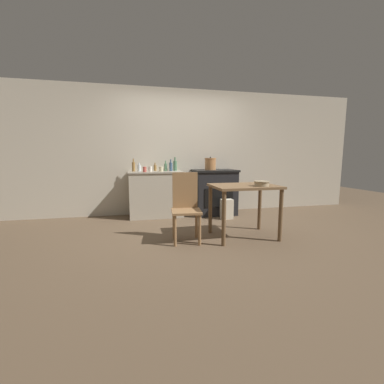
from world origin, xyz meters
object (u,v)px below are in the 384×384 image
object	(u,v)px
bottle_far_left	(139,168)
cup_far_right	(145,169)
chair	(186,205)
cup_mid_right	(150,169)
bottle_center	(134,166)
stove	(214,192)
flour_sack	(227,209)
bottle_center_right	(175,166)
stock_pot	(210,164)
bottle_center_left	(171,167)
bottle_mid_left	(155,168)
cup_right	(161,169)
work_table	(244,194)
mixing_bowl_large	(262,183)
bottle_left	(166,167)

from	to	relation	value
bottle_far_left	cup_far_right	distance (m)	0.26
chair	cup_mid_right	bearing A→B (deg)	110.27
bottle_center	bottle_far_left	bearing A→B (deg)	9.73
stove	flour_sack	xyz separation A→B (m)	(0.10, -0.47, -0.27)
stove	bottle_center_right	distance (m)	0.97
cup_mid_right	cup_far_right	distance (m)	0.16
cup_mid_right	stove	bearing A→B (deg)	-0.63
bottle_far_left	cup_mid_right	world-z (taller)	bottle_far_left
stove	cup_mid_right	xyz separation A→B (m)	(-1.30, 0.01, 0.49)
chair	cup_mid_right	distance (m)	1.65
bottle_far_left	bottle_center	world-z (taller)	bottle_center
stock_pot	bottle_center_right	xyz separation A→B (m)	(-0.69, 0.19, -0.04)
stove	cup_mid_right	world-z (taller)	cup_mid_right
bottle_center_left	bottle_mid_left	bearing A→B (deg)	162.15
bottle_center	bottle_center_left	bearing A→B (deg)	-1.59
bottle_far_left	cup_right	xyz separation A→B (m)	(0.41, -0.15, -0.02)
bottle_center	cup_right	world-z (taller)	bottle_center
stock_pot	cup_mid_right	size ratio (longest dim) A/B	2.61
stove	flour_sack	bearing A→B (deg)	-77.78
stove	work_table	distance (m)	1.58
flour_sack	bottle_center_left	world-z (taller)	bottle_center_left
mixing_bowl_large	cup_right	bearing A→B (deg)	125.06
mixing_bowl_large	bottle_center	bearing A→B (deg)	132.91
stove	bottle_mid_left	size ratio (longest dim) A/B	5.50
work_table	bottle_left	xyz separation A→B (m)	(-0.93, 1.71, 0.33)
cup_far_right	bottle_far_left	bearing A→B (deg)	111.15
mixing_bowl_large	cup_right	world-z (taller)	cup_right
cup_mid_right	cup_right	distance (m)	0.21
bottle_center_right	cup_right	size ratio (longest dim) A/B	2.94
flour_sack	cup_mid_right	world-z (taller)	cup_mid_right
flour_sack	bottle_center_right	world-z (taller)	bottle_center_right
stove	bottle_mid_left	xyz separation A→B (m)	(-1.19, 0.20, 0.50)
work_table	bottle_mid_left	world-z (taller)	bottle_mid_left
bottle_left	bottle_mid_left	distance (m)	0.21
stove	chair	world-z (taller)	chair
bottle_left	bottle_mid_left	size ratio (longest dim) A/B	1.23
cup_mid_right	chair	bearing A→B (deg)	-76.06
bottle_mid_left	cup_mid_right	distance (m)	0.22
bottle_center_right	bottle_center_left	bearing A→B (deg)	-141.54
stock_pot	bottle_center	world-z (taller)	stock_pot
mixing_bowl_large	bottle_mid_left	world-z (taller)	bottle_mid_left
bottle_center_left	bottle_center	size ratio (longest dim) A/B	0.93
chair	cup_right	size ratio (longest dim) A/B	10.32
cup_far_right	bottle_center	bearing A→B (deg)	131.74
chair	bottle_center_right	bearing A→B (deg)	92.02
stock_pot	cup_mid_right	world-z (taller)	stock_pot
bottle_center_left	cup_right	size ratio (longest dim) A/B	2.48
bottle_center	stove	bearing A→B (deg)	-4.41
flour_sack	cup_right	xyz separation A→B (m)	(-1.19, 0.46, 0.75)
stock_pot	cup_right	xyz separation A→B (m)	(-1.00, -0.01, -0.09)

